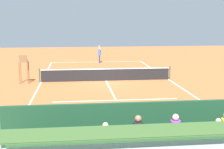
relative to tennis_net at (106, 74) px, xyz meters
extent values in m
plane|color=#BC6033|center=(0.00, 0.00, -0.50)|extent=(60.00, 60.00, 0.00)
cube|color=white|center=(0.00, -11.00, -0.50)|extent=(10.00, 0.10, 0.01)
cube|color=white|center=(0.00, 11.00, -0.50)|extent=(10.00, 0.10, 0.01)
cube|color=white|center=(-5.00, 0.00, -0.50)|extent=(0.10, 22.00, 0.01)
cube|color=white|center=(5.00, 0.00, -0.50)|extent=(0.10, 22.00, 0.01)
cube|color=white|center=(0.00, -6.05, -0.50)|extent=(7.50, 0.10, 0.01)
cube|color=white|center=(0.00, 6.05, -0.50)|extent=(7.50, 0.10, 0.01)
cube|color=white|center=(0.00, 0.00, -0.50)|extent=(0.10, 12.10, 0.01)
cube|color=white|center=(0.00, -11.00, -0.50)|extent=(0.10, 0.30, 0.01)
cube|color=black|center=(0.00, 0.00, -0.05)|extent=(10.00, 0.02, 0.91)
cube|color=white|center=(0.00, 0.00, 0.44)|extent=(10.00, 0.04, 0.06)
cylinder|color=#2D5133|center=(-5.10, 0.00, 0.03)|extent=(0.10, 0.10, 1.07)
cylinder|color=#2D5133|center=(5.10, 0.00, 0.03)|extent=(0.10, 0.10, 1.07)
cube|color=#194228|center=(0.00, 14.00, 0.50)|extent=(18.00, 0.16, 2.00)
cube|color=#386B38|center=(0.00, 14.80, 0.33)|extent=(8.60, 0.36, 0.04)
cube|color=#386B38|center=(0.00, 14.98, 0.53)|extent=(8.60, 0.03, 0.36)
cube|color=#386B38|center=(0.00, 15.60, 0.78)|extent=(8.60, 0.36, 0.04)
cube|color=#386B38|center=(0.00, 15.78, 0.98)|extent=(8.60, 0.03, 0.36)
cube|color=#9EA0A5|center=(0.00, 16.30, 0.81)|extent=(9.00, 0.80, 0.08)
cube|color=#9EA0A5|center=(0.00, 15.92, 0.62)|extent=(9.00, 0.04, 0.45)
cube|color=#386B38|center=(0.00, 16.40, 1.23)|extent=(8.60, 0.36, 0.04)
cube|color=#386B38|center=(0.00, 16.58, 1.43)|extent=(8.60, 0.03, 0.36)
cylinder|color=#9EA0A5|center=(4.50, 15.50, 0.67)|extent=(0.06, 0.06, 2.35)
cube|color=#2D2D33|center=(0.56, 15.43, 0.82)|extent=(0.32, 0.40, 0.12)
cylinder|color=black|center=(0.56, 15.55, 1.10)|extent=(0.30, 0.30, 0.45)
sphere|color=#8C6647|center=(0.56, 15.55, 1.43)|extent=(0.20, 0.20, 0.20)
cube|color=#2D2D33|center=(-2.30, 14.63, 0.37)|extent=(0.32, 0.40, 0.12)
cylinder|color=purple|center=(-2.30, 14.75, 0.65)|extent=(0.30, 0.30, 0.45)
sphere|color=beige|center=(-2.30, 14.75, 0.98)|extent=(0.20, 0.20, 0.20)
cube|color=#2D2D33|center=(-2.16, 15.43, 0.82)|extent=(0.32, 0.40, 0.12)
cube|color=#2D2D33|center=(-0.57, 15.43, 0.82)|extent=(0.32, 0.40, 0.12)
cylinder|color=purple|center=(-0.57, 15.55, 1.10)|extent=(0.30, 0.30, 0.45)
sphere|color=beige|center=(-0.57, 15.55, 1.43)|extent=(0.20, 0.20, 0.20)
cube|color=#2D2D33|center=(1.44, 14.63, 0.37)|extent=(0.32, 0.40, 0.12)
cylinder|color=purple|center=(1.44, 14.75, 0.65)|extent=(0.30, 0.30, 0.45)
sphere|color=beige|center=(1.44, 14.75, 0.98)|extent=(0.20, 0.20, 0.20)
cylinder|color=brown|center=(5.90, -0.11, 0.30)|extent=(0.07, 0.07, 1.60)
cylinder|color=brown|center=(6.50, -0.11, 0.30)|extent=(0.07, 0.07, 1.60)
cylinder|color=brown|center=(5.90, 0.49, 0.30)|extent=(0.07, 0.07, 1.60)
cylinder|color=brown|center=(6.50, 0.49, 0.30)|extent=(0.07, 0.07, 1.60)
cube|color=brown|center=(6.20, 0.19, 1.13)|extent=(0.56, 0.56, 0.06)
cube|color=brown|center=(6.20, 0.43, 1.40)|extent=(0.56, 0.06, 0.48)
cube|color=brown|center=(5.94, 0.19, 1.28)|extent=(0.04, 0.48, 0.04)
cube|color=brown|center=(6.46, 0.19, 1.28)|extent=(0.04, 0.48, 0.04)
cube|color=#234C2D|center=(-3.10, 13.20, -0.05)|extent=(1.80, 0.40, 0.05)
cylinder|color=#234C2D|center=(-2.35, 13.20, -0.28)|extent=(0.06, 0.06, 0.45)
cube|color=#234C2D|center=(-3.10, 13.38, 0.25)|extent=(1.80, 0.04, 0.36)
cube|color=#334C8C|center=(-1.22, 13.40, -0.32)|extent=(0.90, 0.36, 0.36)
cylinder|color=navy|center=(-0.25, -10.38, -0.08)|extent=(0.14, 0.14, 0.85)
cylinder|color=navy|center=(-0.25, -10.16, -0.08)|extent=(0.14, 0.14, 0.85)
cylinder|color=blue|center=(-0.25, -10.27, 0.65)|extent=(0.36, 0.36, 0.60)
sphere|color=beige|center=(-0.25, -10.27, 1.06)|extent=(0.22, 0.22, 0.22)
cylinder|color=beige|center=(-0.25, -10.05, 1.15)|extent=(0.25, 0.09, 0.55)
cylinder|color=beige|center=(-0.25, -10.49, 0.68)|extent=(0.09, 0.09, 0.50)
cylinder|color=black|center=(0.57, -10.56, -0.49)|extent=(0.09, 0.28, 0.03)
torus|color=#D8CC4C|center=(0.63, -10.82, -0.49)|extent=(0.36, 0.36, 0.02)
cylinder|color=white|center=(0.63, -10.82, -0.49)|extent=(0.25, 0.25, 0.00)
sphere|color=#CCDB33|center=(0.64, -8.26, -0.47)|extent=(0.07, 0.07, 0.07)
sphere|color=#CCDB33|center=(1.52, -8.52, -0.47)|extent=(0.07, 0.07, 0.07)
camera|label=1|loc=(2.33, 24.33, 4.31)|focal=51.14mm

